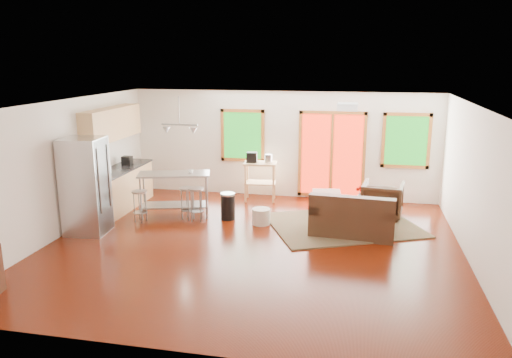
% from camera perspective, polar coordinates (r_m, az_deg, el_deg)
% --- Properties ---
extents(floor, '(7.50, 7.00, 0.02)m').
position_cam_1_polar(floor, '(9.28, -0.38, -7.71)').
color(floor, '#3A0D02').
rests_on(floor, ground).
extents(ceiling, '(7.50, 7.00, 0.02)m').
position_cam_1_polar(ceiling, '(8.67, -0.41, 8.62)').
color(ceiling, white).
rests_on(ceiling, ground).
extents(back_wall, '(7.50, 0.02, 2.60)m').
position_cam_1_polar(back_wall, '(12.27, 3.07, 3.95)').
color(back_wall, white).
rests_on(back_wall, ground).
extents(left_wall, '(0.02, 7.00, 2.60)m').
position_cam_1_polar(left_wall, '(10.33, -21.24, 1.16)').
color(left_wall, white).
rests_on(left_wall, ground).
extents(right_wall, '(0.02, 7.00, 2.60)m').
position_cam_1_polar(right_wall, '(8.91, 23.98, -1.00)').
color(right_wall, white).
rests_on(right_wall, ground).
extents(front_wall, '(7.50, 0.02, 2.60)m').
position_cam_1_polar(front_wall, '(5.66, -7.98, -8.04)').
color(front_wall, white).
rests_on(front_wall, ground).
extents(window_left, '(1.10, 0.05, 1.30)m').
position_cam_1_polar(window_left, '(12.38, -1.55, 4.99)').
color(window_left, '#125813').
rests_on(window_left, back_wall).
extents(french_doors, '(1.60, 0.05, 2.10)m').
position_cam_1_polar(french_doors, '(12.13, 8.63, 2.75)').
color(french_doors, '#B51D0B').
rests_on(french_doors, back_wall).
extents(window_right, '(1.10, 0.05, 1.30)m').
position_cam_1_polar(window_right, '(12.10, 16.78, 4.21)').
color(window_right, '#125813').
rests_on(window_right, back_wall).
extents(rug, '(3.56, 3.23, 0.03)m').
position_cam_1_polar(rug, '(10.50, 9.90, -5.18)').
color(rug, '#425839').
rests_on(rug, floor).
extents(loveseat, '(1.67, 1.03, 0.86)m').
position_cam_1_polar(loveseat, '(9.92, 10.96, -4.40)').
color(loveseat, '#311E12').
rests_on(loveseat, floor).
extents(coffee_table, '(1.01, 0.66, 0.38)m').
position_cam_1_polar(coffee_table, '(10.74, 11.27, -3.05)').
color(coffee_table, '#3A190B').
rests_on(coffee_table, floor).
extents(armchair, '(0.93, 0.88, 0.86)m').
position_cam_1_polar(armchair, '(11.11, 14.26, -2.12)').
color(armchair, '#311E12').
rests_on(armchair, floor).
extents(ottoman, '(0.70, 0.70, 0.42)m').
position_cam_1_polar(ottoman, '(11.43, 8.03, -2.51)').
color(ottoman, '#311E12').
rests_on(ottoman, floor).
extents(pouf, '(0.45, 0.45, 0.33)m').
position_cam_1_polar(pouf, '(10.39, 0.60, -4.30)').
color(pouf, beige).
rests_on(pouf, floor).
extents(vase, '(0.27, 0.27, 0.35)m').
position_cam_1_polar(vase, '(10.75, 11.73, -1.97)').
color(vase, silver).
rests_on(vase, coffee_table).
extents(cabinets, '(0.64, 2.24, 2.30)m').
position_cam_1_polar(cabinets, '(11.71, -15.49, 1.13)').
color(cabinets, tan).
rests_on(cabinets, floor).
extents(refrigerator, '(0.84, 0.81, 1.89)m').
position_cam_1_polar(refrigerator, '(10.26, -18.86, -0.76)').
color(refrigerator, '#B7BABC').
rests_on(refrigerator, floor).
extents(island, '(1.63, 1.00, 0.96)m').
position_cam_1_polar(island, '(10.91, -9.31, -0.88)').
color(island, '#B7BABC').
rests_on(island, floor).
extents(cup, '(0.13, 0.12, 0.11)m').
position_cam_1_polar(cup, '(10.80, -7.50, 0.90)').
color(cup, white).
rests_on(cup, island).
extents(bar_stool_a, '(0.38, 0.38, 0.67)m').
position_cam_1_polar(bar_stool_a, '(10.72, -13.15, -2.22)').
color(bar_stool_a, '#B7BABC').
rests_on(bar_stool_a, floor).
extents(bar_stool_b, '(0.42, 0.42, 0.70)m').
position_cam_1_polar(bar_stool_b, '(10.69, -7.85, -1.93)').
color(bar_stool_b, '#B7BABC').
rests_on(bar_stool_b, floor).
extents(bar_stool_c, '(0.40, 0.40, 0.72)m').
position_cam_1_polar(bar_stool_c, '(10.56, -6.85, -1.99)').
color(bar_stool_c, '#B7BABC').
rests_on(bar_stool_c, floor).
extents(trash_can, '(0.40, 0.40, 0.58)m').
position_cam_1_polar(trash_can, '(10.68, -3.23, -3.10)').
color(trash_can, black).
rests_on(trash_can, floor).
extents(kitchen_cart, '(0.82, 0.57, 1.19)m').
position_cam_1_polar(kitchen_cart, '(11.93, 0.36, 1.30)').
color(kitchen_cart, tan).
rests_on(kitchen_cart, floor).
extents(ceiling_flush, '(0.35, 0.35, 0.12)m').
position_cam_1_polar(ceiling_flush, '(9.08, 10.43, 8.13)').
color(ceiling_flush, white).
rests_on(ceiling_flush, ceiling).
extents(pendant_light, '(0.80, 0.18, 0.79)m').
position_cam_1_polar(pendant_light, '(10.72, -8.71, 5.62)').
color(pendant_light, gray).
rests_on(pendant_light, ceiling).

